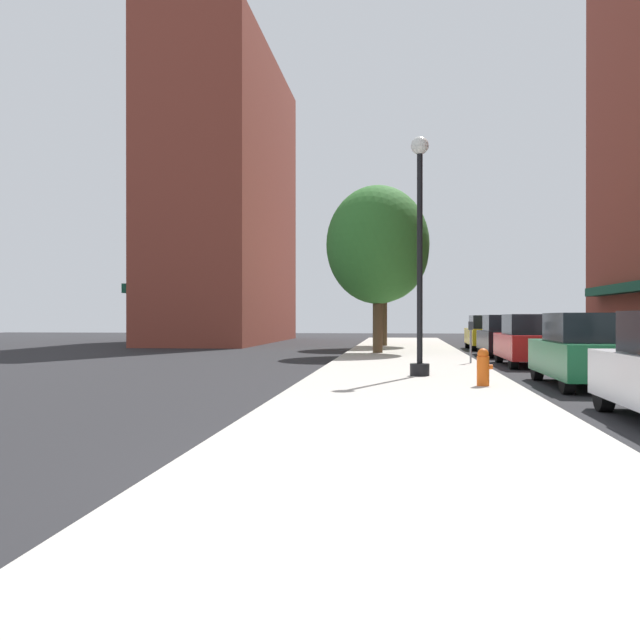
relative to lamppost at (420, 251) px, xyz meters
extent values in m
plane|color=#232326|center=(3.67, 6.95, -3.20)|extent=(90.00, 90.00, 0.00)
cube|color=#B7B2A8|center=(-0.33, 7.95, -3.14)|extent=(4.80, 50.00, 0.12)
cube|color=brown|center=(-11.33, 25.95, 5.70)|extent=(6.00, 18.00, 17.79)
cube|color=#144C38|center=(-14.68, 25.95, -0.10)|extent=(0.90, 15.30, 0.50)
cylinder|color=black|center=(0.00, 0.00, -2.93)|extent=(0.48, 0.48, 0.30)
cylinder|color=black|center=(0.00, 0.00, -0.18)|extent=(0.14, 0.14, 5.20)
sphere|color=silver|center=(0.00, 0.00, 2.60)|extent=(0.44, 0.44, 0.44)
cylinder|color=#E05614|center=(1.26, -2.46, -2.77)|extent=(0.26, 0.26, 0.62)
sphere|color=#E05614|center=(1.26, -2.46, -2.41)|extent=(0.24, 0.24, 0.24)
cylinder|color=#E05614|center=(1.40, -2.46, -2.68)|extent=(0.12, 0.10, 0.10)
cylinder|color=slate|center=(1.72, 5.06, -2.56)|extent=(0.06, 0.06, 1.05)
cube|color=#33383D|center=(1.72, 5.06, -1.90)|extent=(0.14, 0.09, 0.26)
cylinder|color=#4C3823|center=(-1.41, 11.28, -1.67)|extent=(0.40, 0.40, 2.83)
ellipsoid|color=#2D6B28|center=(-1.41, 11.28, 1.32)|extent=(4.19, 4.19, 4.82)
cylinder|color=#4C3823|center=(-1.37, 18.57, -1.51)|extent=(0.40, 0.40, 3.14)
ellipsoid|color=#387F33|center=(-1.37, 18.57, 1.79)|extent=(4.62, 4.62, 5.31)
cylinder|color=black|center=(2.89, -5.45, -2.88)|extent=(0.22, 0.64, 0.64)
cylinder|color=black|center=(2.89, 0.38, -2.88)|extent=(0.22, 0.64, 0.64)
cylinder|color=black|center=(4.45, 0.38, -2.88)|extent=(0.22, 0.64, 0.64)
cylinder|color=black|center=(2.89, -2.82, -2.88)|extent=(0.22, 0.64, 0.64)
cube|color=#196638|center=(3.67, -1.22, -2.56)|extent=(1.80, 4.30, 0.76)
cube|color=black|center=(3.67, -1.37, -1.86)|extent=(1.56, 2.20, 0.64)
cylinder|color=black|center=(2.89, 7.29, -2.88)|extent=(0.22, 0.64, 0.64)
cylinder|color=black|center=(4.45, 7.29, -2.88)|extent=(0.22, 0.64, 0.64)
cylinder|color=black|center=(2.89, 4.09, -2.88)|extent=(0.22, 0.64, 0.64)
cylinder|color=black|center=(4.45, 4.09, -2.88)|extent=(0.22, 0.64, 0.64)
cube|color=red|center=(3.67, 5.69, -2.56)|extent=(1.80, 4.30, 0.76)
cube|color=black|center=(3.67, 5.54, -1.86)|extent=(1.56, 2.20, 0.64)
cylinder|color=black|center=(2.89, 12.95, -2.88)|extent=(0.22, 0.64, 0.64)
cylinder|color=black|center=(4.45, 12.95, -2.88)|extent=(0.22, 0.64, 0.64)
cylinder|color=black|center=(2.89, 9.75, -2.88)|extent=(0.22, 0.64, 0.64)
cylinder|color=black|center=(4.45, 9.75, -2.88)|extent=(0.22, 0.64, 0.64)
cube|color=black|center=(3.67, 11.35, -2.56)|extent=(1.80, 4.30, 0.76)
cube|color=black|center=(3.67, 11.20, -1.86)|extent=(1.56, 2.20, 0.64)
cylinder|color=black|center=(2.89, 18.94, -2.88)|extent=(0.22, 0.64, 0.64)
cylinder|color=black|center=(4.45, 18.94, -2.88)|extent=(0.22, 0.64, 0.64)
cylinder|color=black|center=(2.89, 15.74, -2.88)|extent=(0.22, 0.64, 0.64)
cylinder|color=black|center=(4.45, 15.74, -2.88)|extent=(0.22, 0.64, 0.64)
cube|color=gold|center=(3.67, 17.34, -2.56)|extent=(1.80, 4.30, 0.76)
cube|color=black|center=(3.67, 17.19, -1.86)|extent=(1.56, 2.20, 0.64)
camera|label=1|loc=(-0.45, -17.67, -1.64)|focal=39.86mm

